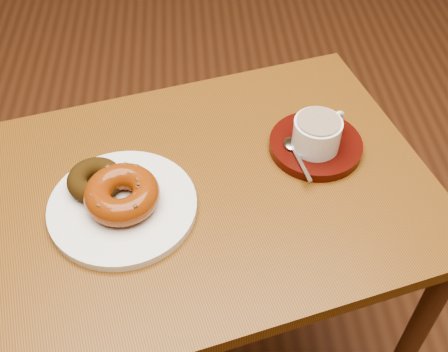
{
  "coord_description": "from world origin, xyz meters",
  "views": [
    {
      "loc": [
        0.22,
        -0.74,
        1.38
      ],
      "look_at": [
        0.27,
        -0.12,
        0.7
      ],
      "focal_mm": 45.0,
      "sensor_mm": 36.0,
      "label": 1
    }
  ],
  "objects": [
    {
      "name": "teaspoon",
      "position": [
        0.39,
        -0.06,
        0.7
      ],
      "size": [
        0.03,
        0.11,
        0.01
      ],
      "rotation": [
        0.0,
        0.0,
        0.22
      ],
      "color": "silver",
      "rests_on": "saucer"
    },
    {
      "name": "coffee_cup",
      "position": [
        0.43,
        -0.05,
        0.73
      ],
      "size": [
        0.1,
        0.08,
        0.06
      ],
      "rotation": [
        0.0,
        0.0,
        0.63
      ],
      "color": "white",
      "rests_on": "saucer"
    },
    {
      "name": "cafe_table",
      "position": [
        0.25,
        -0.12,
        0.57
      ],
      "size": [
        0.84,
        0.71,
        0.68
      ],
      "rotation": [
        0.0,
        0.0,
        0.25
      ],
      "color": "brown",
      "rests_on": "ground"
    },
    {
      "name": "donut_cinnamon",
      "position": [
        0.06,
        -0.12,
        0.71
      ],
      "size": [
        0.1,
        0.1,
        0.03
      ],
      "primitive_type": "torus",
      "rotation": [
        0.0,
        0.0,
        -0.16
      ],
      "color": "#36230A",
      "rests_on": "donut_plate"
    },
    {
      "name": "donut_caramel",
      "position": [
        0.1,
        -0.16,
        0.72
      ],
      "size": [
        0.17,
        0.17,
        0.04
      ],
      "rotation": [
        0.0,
        0.0,
        0.59
      ],
      "color": "#81360E",
      "rests_on": "donut_plate"
    },
    {
      "name": "ground",
      "position": [
        0.0,
        0.0,
        0.0
      ],
      "size": [
        6.0,
        6.0,
        0.0
      ],
      "primitive_type": "plane",
      "color": "brown",
      "rests_on": "ground"
    },
    {
      "name": "saucer",
      "position": [
        0.43,
        -0.04,
        0.69
      ],
      "size": [
        0.16,
        0.16,
        0.02
      ],
      "primitive_type": "cylinder",
      "rotation": [
        0.0,
        0.0,
        -0.01
      ],
      "color": "#3A0B07",
      "rests_on": "cafe_table"
    },
    {
      "name": "donut_plate",
      "position": [
        0.1,
        -0.16,
        0.69
      ],
      "size": [
        0.26,
        0.26,
        0.01
      ],
      "primitive_type": "cylinder",
      "rotation": [
        0.0,
        0.0,
        -0.11
      ],
      "color": "white",
      "rests_on": "cafe_table"
    }
  ]
}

